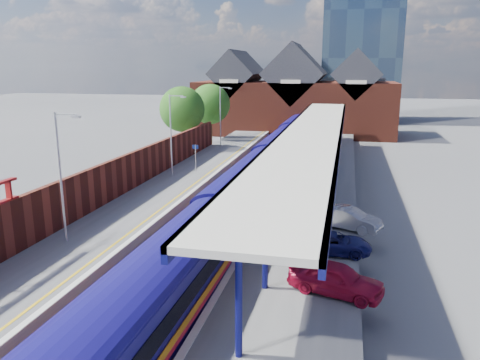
# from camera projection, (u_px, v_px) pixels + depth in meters

# --- Properties ---
(ground) EXTENTS (240.00, 240.00, 0.00)m
(ground) POSITION_uv_depth(u_px,v_px,m) (262.00, 171.00, 47.02)
(ground) COLOR #5B5B5E
(ground) RESTS_ON ground
(ballast_bed) EXTENTS (6.00, 76.00, 0.06)m
(ballast_bed) POSITION_uv_depth(u_px,v_px,m) (240.00, 197.00, 37.54)
(ballast_bed) COLOR #473D33
(ballast_bed) RESTS_ON ground
(rails) EXTENTS (4.51, 76.00, 0.14)m
(rails) POSITION_uv_depth(u_px,v_px,m) (240.00, 196.00, 37.52)
(rails) COLOR slate
(rails) RESTS_ON ground
(left_platform) EXTENTS (5.00, 76.00, 1.00)m
(left_platform) POSITION_uv_depth(u_px,v_px,m) (175.00, 188.00, 38.62)
(left_platform) COLOR #565659
(left_platform) RESTS_ON ground
(right_platform) EXTENTS (6.00, 76.00, 1.00)m
(right_platform) POSITION_uv_depth(u_px,v_px,m) (316.00, 196.00, 36.12)
(right_platform) COLOR #565659
(right_platform) RESTS_ON ground
(coping_left) EXTENTS (0.30, 76.00, 0.05)m
(coping_left) POSITION_uv_depth(u_px,v_px,m) (202.00, 183.00, 37.99)
(coping_left) COLOR silver
(coping_left) RESTS_ON left_platform
(coping_right) EXTENTS (0.30, 76.00, 0.05)m
(coping_right) POSITION_uv_depth(u_px,v_px,m) (279.00, 188.00, 36.62)
(coping_right) COLOR silver
(coping_right) RESTS_ON right_platform
(yellow_line) EXTENTS (0.14, 76.00, 0.01)m
(yellow_line) POSITION_uv_depth(u_px,v_px,m) (195.00, 183.00, 38.12)
(yellow_line) COLOR yellow
(yellow_line) RESTS_ON left_platform
(train) EXTENTS (3.06, 65.94, 3.45)m
(train) POSITION_uv_depth(u_px,v_px,m) (267.00, 163.00, 40.54)
(train) COLOR #120C5A
(train) RESTS_ON ground
(canopy) EXTENTS (4.50, 52.00, 4.48)m
(canopy) POSITION_uv_depth(u_px,v_px,m) (313.00, 132.00, 36.96)
(canopy) COLOR #0E0F55
(canopy) RESTS_ON right_platform
(lamp_post_b) EXTENTS (1.48, 0.18, 7.00)m
(lamp_post_b) POSITION_uv_depth(u_px,v_px,m) (62.00, 170.00, 24.49)
(lamp_post_b) COLOR #A5A8AA
(lamp_post_b) RESTS_ON left_platform
(lamp_post_c) EXTENTS (1.48, 0.18, 7.00)m
(lamp_post_c) POSITION_uv_depth(u_px,v_px,m) (172.00, 130.00, 39.64)
(lamp_post_c) COLOR #A5A8AA
(lamp_post_c) RESTS_ON left_platform
(lamp_post_d) EXTENTS (1.48, 0.18, 7.00)m
(lamp_post_d) POSITION_uv_depth(u_px,v_px,m) (221.00, 113.00, 54.79)
(lamp_post_d) COLOR #A5A8AA
(lamp_post_d) RESTS_ON left_platform
(platform_sign) EXTENTS (0.55, 0.08, 2.50)m
(platform_sign) POSITION_uv_depth(u_px,v_px,m) (196.00, 154.00, 41.78)
(platform_sign) COLOR #A5A8AA
(platform_sign) RESTS_ON left_platform
(brick_wall) EXTENTS (0.35, 50.00, 3.86)m
(brick_wall) POSITION_uv_depth(u_px,v_px,m) (106.00, 182.00, 32.60)
(brick_wall) COLOR maroon
(brick_wall) RESTS_ON left_platform
(station_building) EXTENTS (30.00, 12.12, 13.78)m
(station_building) POSITION_uv_depth(u_px,v_px,m) (295.00, 99.00, 72.25)
(station_building) COLOR maroon
(station_building) RESTS_ON ground
(glass_tower) EXTENTS (14.20, 14.20, 40.30)m
(glass_tower) POSITION_uv_depth(u_px,v_px,m) (364.00, 12.00, 87.43)
(glass_tower) COLOR #48607B
(glass_tower) RESTS_ON ground
(tree_near) EXTENTS (5.20, 5.20, 8.10)m
(tree_near) POSITION_uv_depth(u_px,v_px,m) (183.00, 111.00, 53.59)
(tree_near) COLOR #382314
(tree_near) RESTS_ON ground
(tree_far) EXTENTS (5.20, 5.20, 8.10)m
(tree_far) POSITION_uv_depth(u_px,v_px,m) (211.00, 105.00, 60.95)
(tree_far) COLOR #382314
(tree_far) RESTS_ON ground
(parked_car_red) EXTENTS (4.27, 2.69, 1.35)m
(parked_car_red) POSITION_uv_depth(u_px,v_px,m) (336.00, 278.00, 19.47)
(parked_car_red) COLOR #AA0E2E
(parked_car_red) RESTS_ON right_platform
(parked_car_silver) EXTENTS (4.07, 2.68, 1.27)m
(parked_car_silver) POSITION_uv_depth(u_px,v_px,m) (348.00, 218.00, 27.30)
(parked_car_silver) COLOR #AFAEB3
(parked_car_silver) RESTS_ON right_platform
(parked_car_dark) EXTENTS (4.74, 2.01, 1.36)m
(parked_car_dark) POSITION_uv_depth(u_px,v_px,m) (323.00, 212.00, 28.42)
(parked_car_dark) COLOR black
(parked_car_dark) RESTS_ON right_platform
(parked_car_blue) EXTENTS (3.94, 1.92, 1.08)m
(parked_car_blue) POSITION_uv_depth(u_px,v_px,m) (333.00, 243.00, 23.77)
(parked_car_blue) COLOR navy
(parked_car_blue) RESTS_ON right_platform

